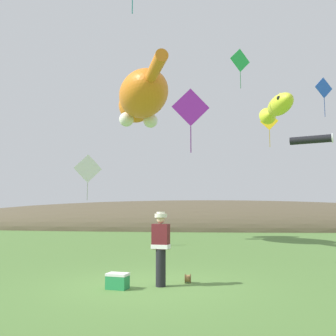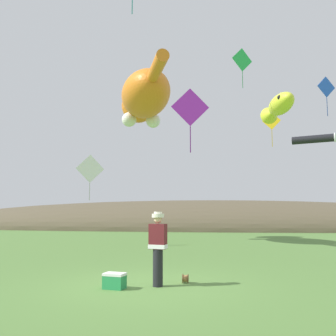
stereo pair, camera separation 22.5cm
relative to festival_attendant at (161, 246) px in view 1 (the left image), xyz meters
name	(u,v)px [view 1 (the left image)]	position (x,y,z in m)	size (l,w,h in m)	color
ground_plane	(149,286)	(-0.30, 0.07, -0.95)	(120.00, 120.00, 0.00)	#517A38
distant_hill_ridge	(213,229)	(1.34, 29.64, -0.95)	(63.10, 13.32, 5.84)	brown
festival_attendant	(161,246)	(0.00, 0.00, 0.00)	(0.46, 0.34, 1.77)	black
kite_spool	(188,278)	(0.62, 0.51, -0.84)	(0.15, 0.23, 0.23)	olive
picnic_cooler	(118,281)	(-0.95, -0.40, -0.77)	(0.54, 0.41, 0.36)	#268C4C
kite_giant_cat	(141,98)	(-2.88, 12.36, 7.57)	(4.38, 9.39, 2.97)	orange
kite_fish_windsock	(278,107)	(3.86, 5.62, 4.91)	(1.11, 2.81, 0.84)	yellow
kite_tube_streamer	(312,140)	(5.87, 8.56, 4.12)	(1.90, 1.00, 0.44)	black
kite_diamond_blue	(324,88)	(6.62, 8.93, 6.67)	(0.93, 0.47, 1.93)	blue
kite_diamond_white	(88,169)	(-5.07, 9.38, 3.00)	(1.26, 0.78, 2.37)	white
kite_diamond_violet	(191,108)	(0.57, 3.20, 4.30)	(1.27, 0.33, 2.20)	purple
kite_diamond_green	(240,61)	(2.83, 10.26, 8.78)	(1.09, 0.71, 2.19)	green
kite_diamond_gold	(269,122)	(4.29, 10.57, 5.50)	(0.93, 0.17, 1.84)	yellow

